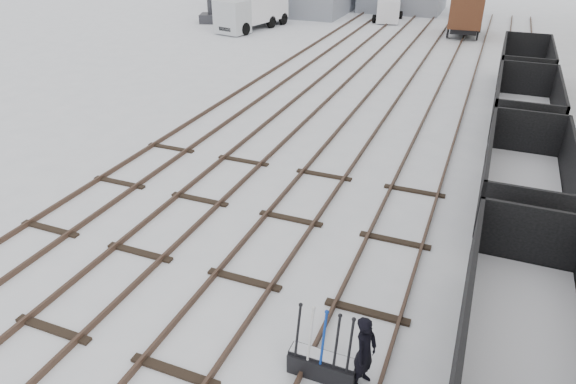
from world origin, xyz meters
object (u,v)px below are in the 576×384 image
(box_van_wagon, at_px, (468,6))
(lorry, at_px, (253,7))
(ground_frame, at_px, (323,364))
(panel_van, at_px, (388,9))
(freight_wagon_a, at_px, (522,347))
(worker, at_px, (365,353))

(box_van_wagon, xyz_separation_m, lorry, (-15.00, -3.48, -0.43))
(ground_frame, relative_size, panel_van, 0.35)
(freight_wagon_a, distance_m, lorry, 33.98)
(freight_wagon_a, bearing_deg, ground_frame, -160.67)
(ground_frame, relative_size, worker, 0.96)
(freight_wagon_a, xyz_separation_m, panel_van, (-10.08, 35.27, 0.04))
(ground_frame, height_order, lorry, lorry)
(freight_wagon_a, relative_size, panel_van, 1.32)
(panel_van, bearing_deg, freight_wagon_a, -85.48)
(worker, height_order, panel_van, panel_van)
(ground_frame, relative_size, box_van_wagon, 0.33)
(worker, relative_size, box_van_wagon, 0.34)
(lorry, bearing_deg, freight_wagon_a, -44.35)
(ground_frame, height_order, worker, worker)
(freight_wagon_a, height_order, box_van_wagon, box_van_wagon)
(worker, height_order, box_van_wagon, box_van_wagon)
(worker, height_order, lorry, lorry)
(freight_wagon_a, xyz_separation_m, box_van_wagon, (-3.79, 31.78, 1.12))
(ground_frame, xyz_separation_m, box_van_wagon, (-0.43, 32.96, 1.72))
(freight_wagon_a, xyz_separation_m, lorry, (-18.79, 28.30, 0.70))
(worker, bearing_deg, box_van_wagon, 16.77)
(panel_van, bearing_deg, lorry, -152.77)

